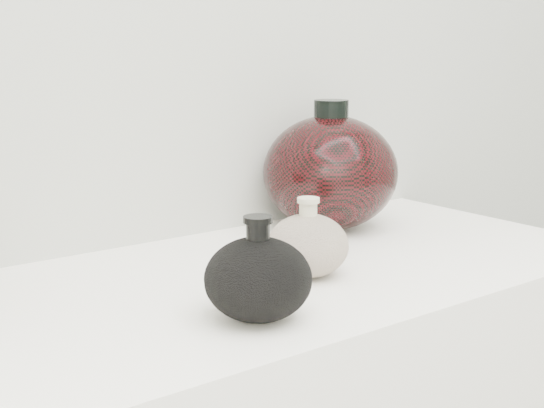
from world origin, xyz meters
TOP-DOWN VIEW (x-y plane):
  - black_gourd_vase at (-0.06, 0.81)m, footprint 0.14×0.14m
  - cream_gourd_vase at (0.09, 0.90)m, footprint 0.13×0.13m
  - right_round_pot at (0.30, 1.09)m, footprint 0.27×0.27m

SIDE VIEW (x-z plane):
  - cream_gourd_vase at x=0.09m, z-range 0.89..1.00m
  - black_gourd_vase at x=-0.06m, z-range 0.89..1.01m
  - right_round_pot at x=0.30m, z-range 0.89..1.11m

